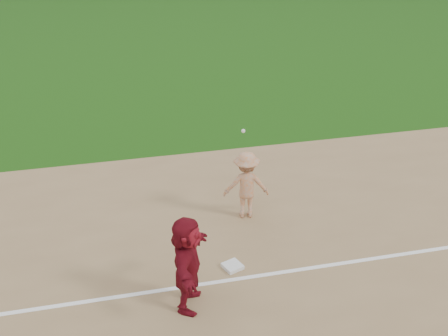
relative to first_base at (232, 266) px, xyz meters
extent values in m
plane|color=#1A490E|center=(0.27, 0.42, -0.06)|extent=(160.00, 160.00, 0.00)
cube|color=white|center=(0.27, -0.38, -0.03)|extent=(60.00, 0.10, 0.01)
cube|color=silver|center=(0.00, 0.00, 0.00)|extent=(0.46, 0.46, 0.08)
imported|color=maroon|center=(-1.05, -0.87, 0.90)|extent=(1.05, 1.83, 1.88)
imported|color=#A6A6A9|center=(0.78, 1.87, 0.77)|extent=(1.14, 0.78, 1.62)
sphere|color=white|center=(0.50, 1.17, 2.44)|extent=(0.08, 0.08, 0.08)
camera|label=1|loc=(-2.25, -8.89, 7.04)|focal=45.00mm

